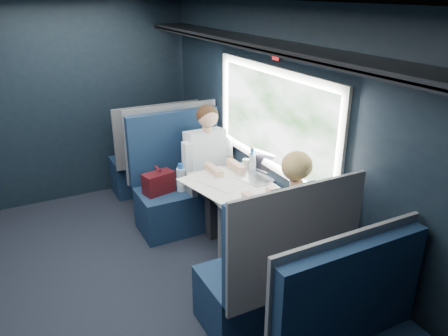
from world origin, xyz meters
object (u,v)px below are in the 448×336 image
table (237,195)px  man (210,162)px  cup (246,164)px  laptop (259,171)px  seat_row_front (154,160)px  seat_bay_far (272,276)px  woman (289,221)px  bottle_small (252,163)px  seat_bay_near (182,187)px

table → man: bearing=84.5°
man → cup: bearing=-55.8°
cup → laptop: bearing=-93.0°
seat_row_front → man: (0.25, -1.10, 0.31)m
seat_row_front → laptop: seat_row_front is taller
seat_bay_far → seat_row_front: seat_bay_far is taller
seat_row_front → woman: bearing=-84.3°
seat_row_front → bottle_small: (0.47, -1.57, 0.43)m
seat_bay_far → woman: bearing=33.8°
seat_bay_far → bottle_small: seat_bay_far is taller
seat_bay_near → laptop: (0.48, -0.78, 0.39)m
seat_bay_far → laptop: seat_bay_far is taller
man → woman: 1.41m
bottle_small → cup: (0.01, 0.14, -0.06)m
seat_bay_near → cup: bearing=-46.2°
seat_row_front → laptop: (0.47, -1.71, 0.40)m
seat_row_front → man: 1.17m
seat_row_front → cup: 1.56m
seat_bay_far → bottle_small: (0.47, 1.10, 0.43)m
laptop → cup: laptop is taller
seat_row_front → laptop: bearing=-74.8°
seat_bay_near → seat_row_front: bearing=89.4°
table → seat_bay_far: bearing=-101.8°
table → seat_bay_near: seat_bay_near is taller
table → woman: (0.07, -0.71, 0.06)m
laptop → bottle_small: (0.01, 0.14, 0.03)m
seat_bay_near → man: 0.43m
woman → laptop: bearing=74.8°
seat_bay_far → table: bearing=78.2°
laptop → bottle_small: laptop is taller
cup → woman: bearing=-102.2°
seat_bay_near → cup: 0.80m
laptop → seat_row_front: bearing=105.2°
bottle_small → cup: size_ratio=2.63×
bottle_small → cup: 0.15m
table → seat_row_front: bearing=95.8°
bottle_small → seat_bay_far: bearing=-113.3°
man → cup: 0.41m
woman → cup: woman is taller
seat_row_front → bottle_small: seat_row_front is taller
seat_row_front → laptop: 1.82m
man → woman: same height
seat_row_front → cup: size_ratio=13.08×
table → woman: woman is taller
seat_bay_near → cup: seat_bay_near is taller
seat_row_front → woman: 2.54m
bottle_small → cup: bearing=86.8°
bottle_small → laptop: bearing=-92.9°
seat_bay_far → cup: seat_bay_far is taller
table → seat_row_front: seat_row_front is taller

